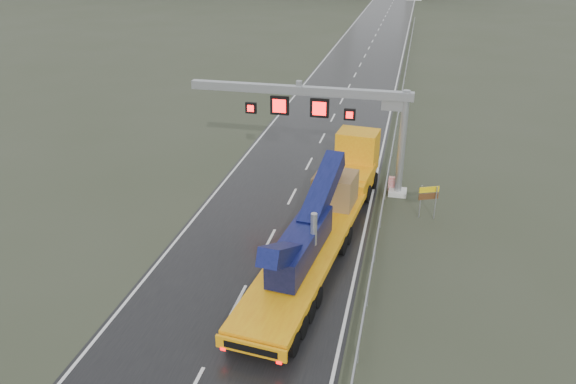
% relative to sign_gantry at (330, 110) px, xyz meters
% --- Properties ---
extents(ground, '(400.00, 400.00, 0.00)m').
position_rel_sign_gantry_xyz_m(ground, '(-2.10, -17.99, -5.61)').
color(ground, '#313626').
rests_on(ground, ground).
extents(road, '(11.00, 200.00, 0.02)m').
position_rel_sign_gantry_xyz_m(road, '(-2.10, 22.01, -5.60)').
color(road, black).
rests_on(road, ground).
extents(guardrail, '(0.20, 140.00, 1.40)m').
position_rel_sign_gantry_xyz_m(guardrail, '(4.00, 12.01, -4.91)').
color(guardrail, gray).
rests_on(guardrail, ground).
extents(sign_gantry, '(14.90, 1.20, 7.42)m').
position_rel_sign_gantry_xyz_m(sign_gantry, '(0.00, 0.00, 0.00)').
color(sign_gantry, beige).
rests_on(sign_gantry, ground).
extents(heavy_haul_truck, '(5.08, 20.61, 4.80)m').
position_rel_sign_gantry_xyz_m(heavy_haul_truck, '(1.06, -6.33, -3.75)').
color(heavy_haul_truck, '#FFB30E').
rests_on(heavy_haul_truck, ground).
extents(exit_sign_pair, '(1.19, 0.54, 2.17)m').
position_rel_sign_gantry_xyz_m(exit_sign_pair, '(6.72, -3.12, -4.09)').
color(exit_sign_pair, '#A0A4A9').
rests_on(exit_sign_pair, ground).
extents(striped_barrier, '(0.62, 0.36, 1.01)m').
position_rel_sign_gantry_xyz_m(striped_barrier, '(4.42, 0.50, -5.11)').
color(striped_barrier, red).
rests_on(striped_barrier, ground).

